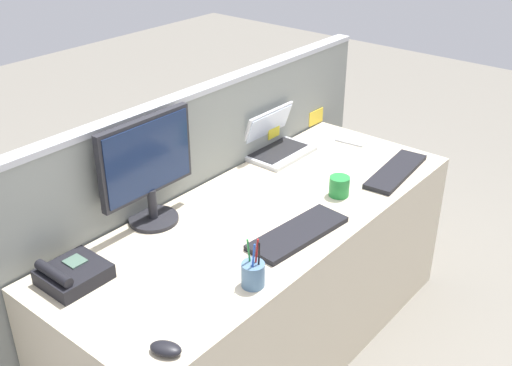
# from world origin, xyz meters

# --- Properties ---
(ground_plane) EXTENTS (10.00, 10.00, 0.00)m
(ground_plane) POSITION_xyz_m (0.00, 0.00, 0.00)
(ground_plane) COLOR slate
(desk) EXTENTS (1.94, 0.74, 0.73)m
(desk) POSITION_xyz_m (0.00, 0.00, 0.36)
(desk) COLOR beige
(desk) RESTS_ON ground_plane
(cubicle_divider) EXTENTS (2.40, 0.08, 1.16)m
(cubicle_divider) POSITION_xyz_m (0.00, 0.41, 0.58)
(cubicle_divider) COLOR gray
(cubicle_divider) RESTS_ON ground_plane
(desktop_monitor) EXTENTS (0.44, 0.20, 0.44)m
(desktop_monitor) POSITION_xyz_m (-0.34, 0.31, 0.97)
(desktop_monitor) COLOR #232328
(desktop_monitor) RESTS_ON desk
(laptop) EXTENTS (0.33, 0.24, 0.22)m
(laptop) POSITION_xyz_m (0.48, 0.33, 0.78)
(laptop) COLOR silver
(laptop) RESTS_ON desk
(desk_phone) EXTENTS (0.21, 0.19, 0.09)m
(desk_phone) POSITION_xyz_m (-0.79, 0.22, 0.76)
(desk_phone) COLOR black
(desk_phone) RESTS_ON desk
(keyboard_main) EXTENTS (0.45, 0.19, 0.02)m
(keyboard_main) POSITION_xyz_m (-0.06, -0.21, 0.74)
(keyboard_main) COLOR black
(keyboard_main) RESTS_ON desk
(keyboard_spare) EXTENTS (0.46, 0.17, 0.02)m
(keyboard_spare) POSITION_xyz_m (0.66, -0.25, 0.74)
(keyboard_spare) COLOR black
(keyboard_spare) RESTS_ON desk
(computer_mouse_right_hand) EXTENTS (0.09, 0.12, 0.03)m
(computer_mouse_right_hand) POSITION_xyz_m (-0.82, -0.28, 0.74)
(computer_mouse_right_hand) COLOR black
(computer_mouse_right_hand) RESTS_ON desk
(pen_cup) EXTENTS (0.08, 0.08, 0.18)m
(pen_cup) POSITION_xyz_m (-0.41, -0.27, 0.77)
(pen_cup) COLOR #4C7093
(pen_cup) RESTS_ON desk
(cell_phone_silver_slab) EXTENTS (0.08, 0.16, 0.01)m
(cell_phone_silver_slab) POSITION_xyz_m (0.83, 0.10, 0.73)
(cell_phone_silver_slab) COLOR #B7BAC1
(cell_phone_silver_slab) RESTS_ON desk
(coffee_mug) EXTENTS (0.13, 0.09, 0.09)m
(coffee_mug) POSITION_xyz_m (0.32, -0.15, 0.77)
(coffee_mug) COLOR #238438
(coffee_mug) RESTS_ON desk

